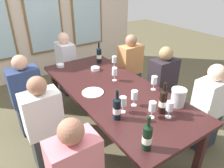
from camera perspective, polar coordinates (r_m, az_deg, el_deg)
name	(u,v)px	position (r m, az deg, el deg)	size (l,w,h in m)	color
ground_plane	(113,135)	(2.95, 0.25, -13.88)	(12.00, 12.00, 0.00)	brown
back_wall_with_windows	(41,4)	(4.48, -18.76, 19.93)	(4.17, 0.10, 2.90)	beige
dining_table	(113,93)	(2.55, 0.28, -2.59)	(0.97, 2.24, 0.74)	#351718
white_plate_0	(93,92)	(2.43, -5.26, -2.30)	(0.25, 0.25, 0.01)	white
metal_pitcher	(178,97)	(2.26, 17.60, -3.47)	(0.16, 0.16, 0.19)	silver
wine_bottle_0	(163,101)	(2.09, 13.76, -4.61)	(0.08, 0.08, 0.33)	black
wine_bottle_1	(117,108)	(1.95, 1.37, -6.63)	(0.08, 0.08, 0.31)	black
wine_bottle_2	(99,55)	(3.24, -3.55, 7.91)	(0.08, 0.08, 0.32)	black
wine_bottle_3	(147,137)	(1.67, 9.57, -14.06)	(0.08, 0.08, 0.31)	black
tasting_bowl_0	(60,65)	(3.20, -13.90, 4.95)	(0.11, 0.11, 0.04)	white
tasting_bowl_1	(95,69)	(3.00, -4.58, 4.20)	(0.12, 0.12, 0.05)	white
wine_glass_0	(152,107)	(2.00, 10.96, -6.25)	(0.07, 0.07, 0.17)	white
wine_glass_1	(154,81)	(2.49, 11.43, 0.88)	(0.07, 0.07, 0.17)	white
wine_glass_2	(134,95)	(2.15, 6.15, -3.08)	(0.07, 0.07, 0.17)	white
wine_glass_3	(115,72)	(2.66, 0.71, 3.26)	(0.07, 0.07, 0.17)	white
wine_glass_4	(170,107)	(2.04, 15.46, -6.05)	(0.07, 0.07, 0.17)	white
wine_glass_5	(123,102)	(2.04, 3.02, -4.94)	(0.07, 0.07, 0.17)	white
wine_glass_6	(114,60)	(3.04, 0.63, 6.55)	(0.07, 0.07, 0.17)	white
seated_person_1	(207,110)	(2.75, 24.58, -6.44)	(0.38, 0.24, 1.11)	#262C39
seated_person_2	(45,126)	(2.38, -17.92, -10.87)	(0.38, 0.24, 1.11)	#323435
seated_person_3	(162,86)	(3.12, 13.50, -0.42)	(0.38, 0.24, 1.11)	#332140
seated_person_4	(27,97)	(2.97, -22.09, -3.37)	(0.38, 0.24, 1.11)	#242B3E
seated_person_5	(130,68)	(3.60, 4.94, 4.26)	(0.38, 0.24, 1.11)	#333941
seated_person_6	(67,65)	(3.80, -12.31, 4.96)	(0.24, 0.38, 1.11)	#2D2935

